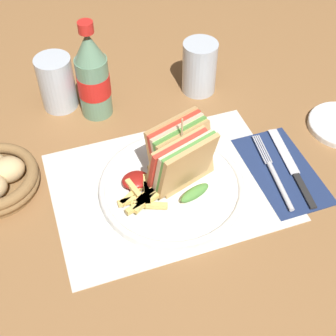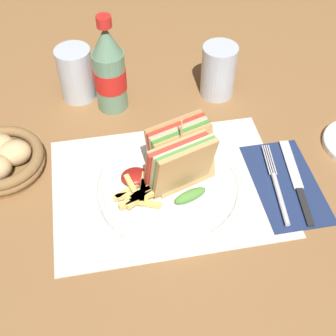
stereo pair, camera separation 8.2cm
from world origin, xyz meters
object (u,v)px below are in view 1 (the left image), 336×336
(plate_main, at_px, (172,187))
(glass_far, at_px, (57,86))
(knife, at_px, (292,167))
(coke_bottle_near, at_px, (93,77))
(club_sandwich, at_px, (182,159))
(glass_near, at_px, (199,70))
(fork, at_px, (276,178))

(plate_main, bearing_deg, glass_far, 115.48)
(knife, relative_size, coke_bottle_near, 0.97)
(club_sandwich, height_order, glass_near, club_sandwich)
(plate_main, height_order, glass_far, glass_far)
(plate_main, distance_m, club_sandwich, 0.06)
(plate_main, height_order, knife, plate_main)
(fork, bearing_deg, club_sandwich, 171.91)
(knife, height_order, glass_far, glass_far)
(club_sandwich, relative_size, glass_near, 1.26)
(club_sandwich, relative_size, glass_far, 1.26)
(club_sandwich, bearing_deg, knife, -8.03)
(fork, height_order, glass_far, glass_far)
(fork, bearing_deg, glass_far, 141.09)
(plate_main, xyz_separation_m, knife, (0.23, -0.02, -0.00))
(glass_far, bearing_deg, fork, -45.84)
(plate_main, bearing_deg, fork, -11.86)
(plate_main, bearing_deg, knife, -5.94)
(glass_near, relative_size, glass_far, 1.00)
(club_sandwich, relative_size, coke_bottle_near, 0.69)
(coke_bottle_near, bearing_deg, plate_main, -73.56)
(glass_far, bearing_deg, club_sandwich, -61.12)
(club_sandwich, bearing_deg, glass_near, 62.08)
(coke_bottle_near, relative_size, glass_near, 1.81)
(plate_main, bearing_deg, club_sandwich, 16.38)
(club_sandwich, relative_size, fork, 0.77)
(plate_main, distance_m, fork, 0.19)
(club_sandwich, relative_size, knife, 0.72)
(knife, bearing_deg, glass_far, 145.80)
(plate_main, xyz_separation_m, club_sandwich, (0.02, 0.01, 0.06))
(fork, xyz_separation_m, glass_near, (-0.04, 0.30, 0.04))
(coke_bottle_near, distance_m, glass_far, 0.09)
(club_sandwich, height_order, fork, club_sandwich)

